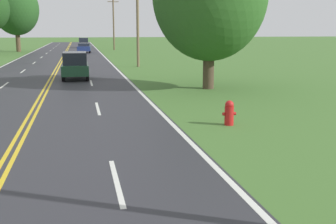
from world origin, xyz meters
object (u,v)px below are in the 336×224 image
at_px(fire_hydrant, 229,113).
at_px(car_dark_grey_suv_receding, 84,42).
at_px(tree_far_back, 16,9).
at_px(car_dark_green_suv_mid_near, 75,65).
at_px(car_dark_blue_sedan_mid_far, 84,48).

xyz_separation_m(fire_hydrant, car_dark_grey_suv_receding, (-4.10, 68.87, 0.54)).
relative_size(tree_far_back, car_dark_green_suv_mid_near, 2.60).
distance_m(fire_hydrant, tree_far_back, 57.53).
bearing_deg(car_dark_blue_sedan_mid_far, fire_hydrant, 7.30).
distance_m(fire_hydrant, car_dark_green_suv_mid_near, 16.57).
bearing_deg(tree_far_back, car_dark_green_suv_mid_near, -77.49).
distance_m(fire_hydrant, car_dark_blue_sedan_mid_far, 50.40).
bearing_deg(car_dark_green_suv_mid_near, car_dark_blue_sedan_mid_far, 178.25).
height_order(tree_far_back, car_dark_green_suv_mid_near, tree_far_back).
xyz_separation_m(car_dark_green_suv_mid_near, car_dark_blue_sedan_mid_far, (1.08, 34.55, -0.21)).
relative_size(car_dark_green_suv_mid_near, car_dark_grey_suv_receding, 0.99).
xyz_separation_m(fire_hydrant, tree_far_back, (-14.19, 55.43, 5.95)).
bearing_deg(car_dark_grey_suv_receding, car_dark_blue_sedan_mid_far, 0.57).
xyz_separation_m(tree_far_back, car_dark_blue_sedan_mid_far, (9.90, -5.21, -5.64)).
relative_size(fire_hydrant, car_dark_blue_sedan_mid_far, 0.18).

